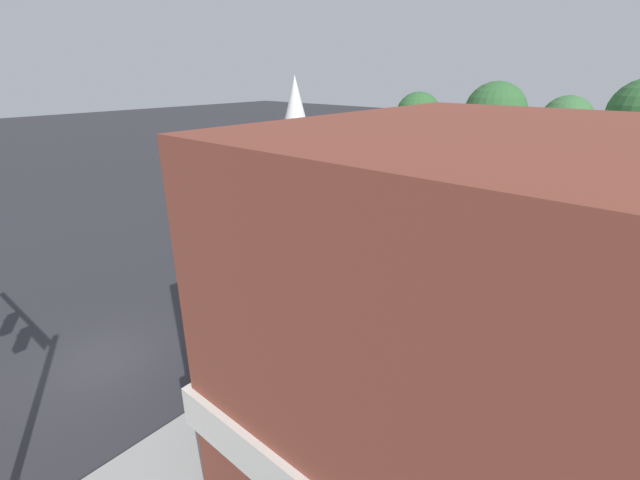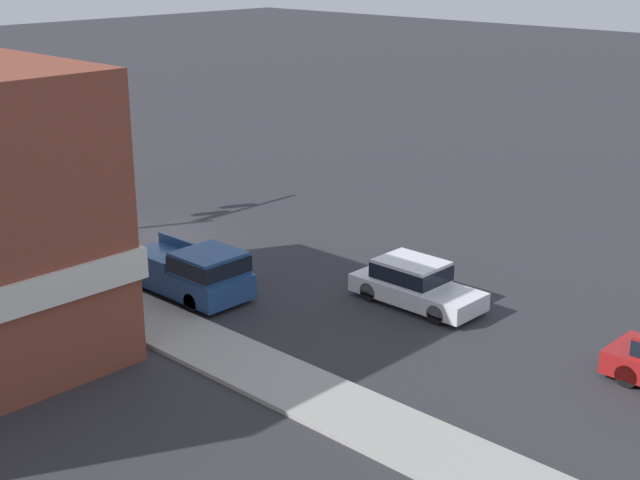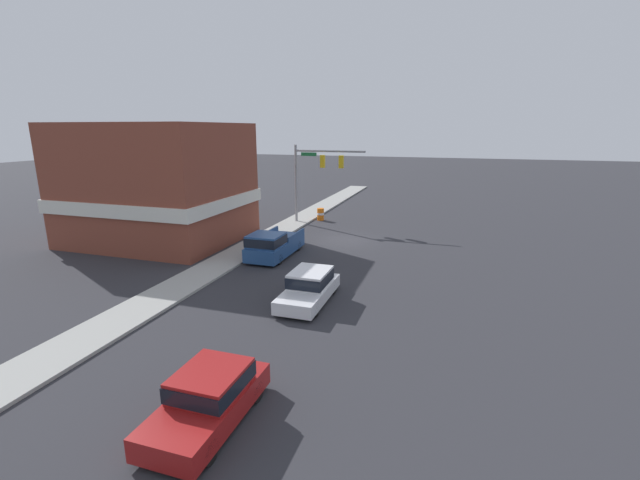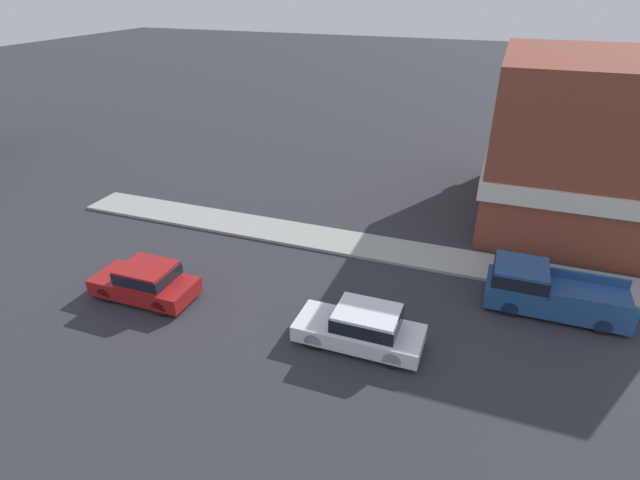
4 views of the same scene
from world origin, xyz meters
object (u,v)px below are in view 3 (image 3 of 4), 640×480
at_px(car_second_ahead, 209,396).
at_px(pickup_truck_parked, 273,245).
at_px(car_lead, 309,286).
at_px(construction_barrel, 320,214).

xyz_separation_m(car_second_ahead, pickup_truck_parked, (4.84, -15.27, 0.10)).
height_order(car_lead, construction_barrel, car_lead).
relative_size(car_second_ahead, construction_barrel, 3.89).
relative_size(car_lead, pickup_truck_parked, 0.87).
bearing_deg(pickup_truck_parked, car_second_ahead, 107.60).
bearing_deg(construction_barrel, car_second_ahead, 101.34).
height_order(pickup_truck_parked, construction_barrel, pickup_truck_parked).
distance_m(car_lead, car_second_ahead, 9.17).
bearing_deg(pickup_truck_parked, construction_barrel, -86.90).
height_order(car_second_ahead, pickup_truck_parked, pickup_truck_parked).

